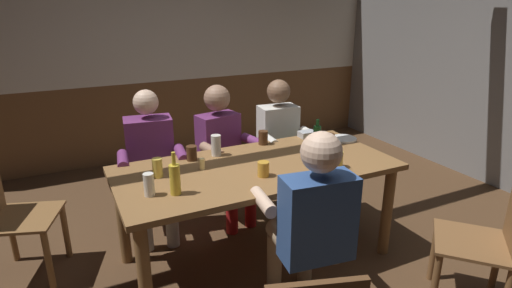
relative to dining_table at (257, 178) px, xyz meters
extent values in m
plane|color=#4C331E|center=(0.00, -0.08, -0.65)|extent=(6.73, 6.73, 0.00)
cube|color=beige|center=(0.00, 2.54, 1.00)|extent=(5.61, 0.12, 1.43)
cube|color=brown|center=(0.00, 2.54, -0.18)|extent=(5.61, 0.12, 0.94)
cube|color=brown|center=(0.00, 0.00, 0.08)|extent=(1.97, 0.92, 0.04)
cylinder|color=brown|center=(-0.90, -0.38, -0.30)|extent=(0.08, 0.08, 0.71)
cylinder|color=brown|center=(0.90, -0.38, -0.30)|extent=(0.08, 0.08, 0.71)
cylinder|color=brown|center=(-0.90, 0.38, -0.30)|extent=(0.08, 0.08, 0.71)
cylinder|color=brown|center=(0.90, 0.38, -0.30)|extent=(0.08, 0.08, 0.71)
cube|color=#6B2D66|center=(-0.59, 0.76, 0.07)|extent=(0.40, 0.28, 0.52)
sphere|color=beige|center=(-0.59, 0.76, 0.45)|extent=(0.20, 0.20, 0.20)
cylinder|color=silver|center=(-0.51, 0.62, -0.18)|extent=(0.18, 0.39, 0.13)
cylinder|color=silver|center=(-0.71, 0.65, -0.18)|extent=(0.18, 0.39, 0.13)
cylinder|color=silver|center=(-0.53, 0.43, -0.44)|extent=(0.10, 0.10, 0.42)
cylinder|color=silver|center=(-0.73, 0.46, -0.44)|extent=(0.10, 0.10, 0.42)
cylinder|color=#6B2D66|center=(-0.41, 0.48, 0.09)|extent=(0.12, 0.29, 0.08)
cylinder|color=#6B2D66|center=(-0.84, 0.53, 0.09)|extent=(0.12, 0.29, 0.08)
cube|color=#6B2D66|center=(0.00, 0.76, 0.05)|extent=(0.38, 0.26, 0.48)
sphere|color=#9E755B|center=(0.00, 0.76, 0.43)|extent=(0.22, 0.22, 0.22)
cylinder|color=#AD1919|center=(0.12, 0.63, -0.18)|extent=(0.20, 0.41, 0.13)
cylinder|color=#AD1919|center=(-0.07, 0.60, -0.18)|extent=(0.20, 0.41, 0.13)
cylinder|color=#AD1919|center=(0.16, 0.44, -0.44)|extent=(0.10, 0.10, 0.42)
cylinder|color=#AD1919|center=(-0.03, 0.41, -0.44)|extent=(0.10, 0.10, 0.42)
cylinder|color=#6B2D66|center=(0.24, 0.56, 0.07)|extent=(0.13, 0.29, 0.08)
cylinder|color=#9E755B|center=(-0.16, 0.49, 0.07)|extent=(0.13, 0.29, 0.08)
cube|color=silver|center=(0.59, 0.76, 0.05)|extent=(0.36, 0.24, 0.49)
sphere|color=brown|center=(0.59, 0.76, 0.43)|extent=(0.21, 0.21, 0.21)
cylinder|color=#33724C|center=(0.67, 0.60, -0.18)|extent=(0.16, 0.43, 0.13)
cylinder|color=#33724C|center=(0.48, 0.61, -0.18)|extent=(0.16, 0.43, 0.13)
cylinder|color=#33724C|center=(0.66, 0.39, -0.44)|extent=(0.10, 0.10, 0.42)
cylinder|color=#33724C|center=(0.47, 0.40, -0.44)|extent=(0.10, 0.10, 0.42)
cylinder|color=silver|center=(0.78, 0.50, 0.07)|extent=(0.10, 0.29, 0.08)
cylinder|color=silver|center=(0.37, 0.53, 0.07)|extent=(0.10, 0.29, 0.08)
cube|color=#2D4C84|center=(0.00, -0.76, 0.05)|extent=(0.43, 0.25, 0.50)
sphere|color=beige|center=(0.00, -0.76, 0.45)|extent=(0.23, 0.23, 0.23)
cylinder|color=#997F60|center=(-0.09, -0.59, -0.18)|extent=(0.18, 0.42, 0.13)
cylinder|color=#997F60|center=(0.13, -0.62, -0.18)|extent=(0.18, 0.42, 0.13)
cylinder|color=#997F60|center=(-0.07, -0.39, -0.44)|extent=(0.10, 0.10, 0.42)
cylinder|color=#997F60|center=(0.16, -0.42, -0.44)|extent=(0.10, 0.10, 0.42)
cylinder|color=beige|center=(-0.20, -0.49, 0.08)|extent=(0.12, 0.29, 0.08)
cylinder|color=beige|center=(0.26, -0.55, 0.08)|extent=(0.12, 0.29, 0.08)
cube|color=brown|center=(0.96, -1.05, -0.20)|extent=(0.62, 0.62, 0.02)
cylinder|color=brown|center=(0.69, -1.04, -0.43)|extent=(0.04, 0.04, 0.44)
cylinder|color=brown|center=(0.97, -0.78, -0.43)|extent=(0.04, 0.04, 0.44)
cylinder|color=brown|center=(1.23, -1.06, -0.43)|extent=(0.04, 0.04, 0.44)
cube|color=brown|center=(-1.53, 0.52, -0.20)|extent=(0.56, 0.56, 0.02)
cylinder|color=brown|center=(-1.29, 0.64, -0.43)|extent=(0.04, 0.04, 0.44)
cylinder|color=brown|center=(-1.41, 0.28, -0.43)|extent=(0.04, 0.04, 0.44)
cylinder|color=brown|center=(-1.65, 0.76, -0.43)|extent=(0.04, 0.04, 0.44)
cylinder|color=#F9E08C|center=(-0.37, 0.11, 0.14)|extent=(0.04, 0.04, 0.08)
cube|color=#B2B7BC|center=(0.67, 0.40, 0.12)|extent=(0.14, 0.10, 0.05)
cylinder|color=white|center=(0.91, 0.20, 0.10)|extent=(0.22, 0.22, 0.01)
cylinder|color=gold|center=(-0.64, -0.19, 0.19)|extent=(0.07, 0.07, 0.19)
cylinder|color=gold|center=(-0.64, -0.19, 0.32)|extent=(0.02, 0.02, 0.08)
cylinder|color=#195923|center=(0.65, 0.22, 0.17)|extent=(0.06, 0.06, 0.15)
cylinder|color=#195923|center=(0.65, 0.22, 0.27)|extent=(0.03, 0.03, 0.06)
cylinder|color=#E5C64C|center=(0.48, -0.28, 0.15)|extent=(0.08, 0.08, 0.12)
cylinder|color=#4C2D19|center=(0.64, 0.04, 0.16)|extent=(0.08, 0.08, 0.13)
cylinder|color=#E5C64C|center=(-0.68, 0.11, 0.16)|extent=(0.07, 0.07, 0.13)
cylinder|color=#4C2D19|center=(-0.38, 0.30, 0.15)|extent=(0.08, 0.08, 0.11)
cylinder|color=gold|center=(-0.05, -0.19, 0.15)|extent=(0.08, 0.08, 0.10)
cylinder|color=white|center=(-0.79, -0.14, 0.17)|extent=(0.06, 0.06, 0.14)
cylinder|color=#4C2D19|center=(0.25, 0.39, 0.15)|extent=(0.08, 0.08, 0.11)
cylinder|color=white|center=(-0.19, 0.32, 0.17)|extent=(0.07, 0.07, 0.16)
camera|label=1|loc=(-1.21, -2.44, 1.20)|focal=29.10mm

